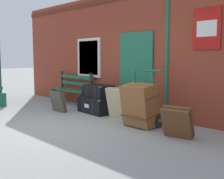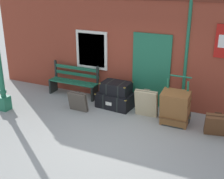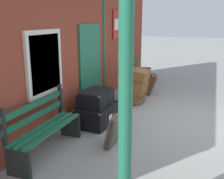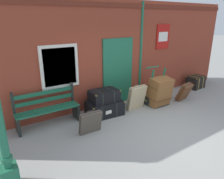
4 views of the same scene
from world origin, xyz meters
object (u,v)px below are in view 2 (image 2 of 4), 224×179
Objects in this scene: platform_bench at (74,82)px; large_brown_trunk at (175,108)px; steamer_trunk_base at (115,100)px; suitcase_beige at (78,102)px; lamp_post at (0,72)px; steamer_trunk_middle at (116,88)px; suitcase_caramel at (146,103)px; suitcase_slate at (217,125)px; porters_trolley at (176,112)px.

platform_bench is 1.71× the size of large_brown_trunk.
platform_bench reaches higher than steamer_trunk_base.
suitcase_beige is (0.72, -0.99, -0.16)m from platform_bench.
lamp_post is 3.54× the size of steamer_trunk_middle.
platform_bench is 1.51× the size of steamer_trunk_base.
steamer_trunk_middle is 1.42× the size of suitcase_beige.
steamer_trunk_middle is 1.05m from suitcase_caramel.
lamp_post reaches higher than suitcase_slate.
lamp_post is 4.75m from large_brown_trunk.
large_brown_trunk is at bearing -11.54° from suitcase_caramel.
lamp_post is at bearing -151.05° from steamer_trunk_middle.
steamer_trunk_middle is (0.01, 0.04, 0.37)m from steamer_trunk_base.
suitcase_beige is at bearing -53.71° from platform_bench.
suitcase_beige is (1.93, 0.80, -0.83)m from lamp_post.
steamer_trunk_base is 0.37m from steamer_trunk_middle.
large_brown_trunk is at bearing -11.94° from steamer_trunk_base.
suitcase_caramel is (1.83, 0.48, 0.10)m from suitcase_beige.
suitcase_slate is (1.03, -0.32, 0.03)m from porters_trolley.
suitcase_beige is 0.75× the size of suitcase_caramel.
porters_trolley is 0.26m from large_brown_trunk.
platform_bench is at bearing 168.66° from large_brown_trunk.
lamp_post is at bearing -124.04° from platform_bench.
lamp_post is 2.25m from platform_bench.
large_brown_trunk is 1.06m from suitcase_slate.
porters_trolley is at bearing 162.92° from suitcase_slate.
porters_trolley is at bearing 15.65° from lamp_post.
porters_trolley is at bearing 90.00° from large_brown_trunk.
platform_bench is 4.48m from suitcase_slate.
suitcase_caramel is at bearing -179.48° from porters_trolley.
steamer_trunk_base is at bearing 40.05° from suitcase_beige.
lamp_post is 3.20m from steamer_trunk_middle.
suitcase_slate is 3.68m from suitcase_beige.
large_brown_trunk reaches higher than steamer_trunk_middle.
suitcase_caramel is (-0.81, -0.01, 0.11)m from porters_trolley.
suitcase_slate is 1.87m from suitcase_caramel.
lamp_post is at bearing -161.29° from suitcase_caramel.
suitcase_beige is (-0.84, -0.73, -0.30)m from steamer_trunk_middle.
suitcase_caramel is (2.56, -0.51, -0.06)m from platform_bench.
lamp_post is 3.77× the size of suitcase_caramel.
porters_trolley is at bearing 10.37° from suitcase_beige.
porters_trolley is at bearing 0.52° from suitcase_caramel.
porters_trolley is at bearing -7.80° from steamer_trunk_middle.
steamer_trunk_base is at bearing -10.63° from platform_bench.
platform_bench is at bearing 169.37° from steamer_trunk_base.
suitcase_slate is at bearing 9.75° from lamp_post.
lamp_post is at bearing -151.56° from steamer_trunk_base.
platform_bench reaches higher than suitcase_slate.
suitcase_caramel is at bearing 168.46° from large_brown_trunk.
porters_trolley is at bearing -8.48° from platform_bench.
suitcase_slate is at bearing -10.51° from steamer_trunk_base.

